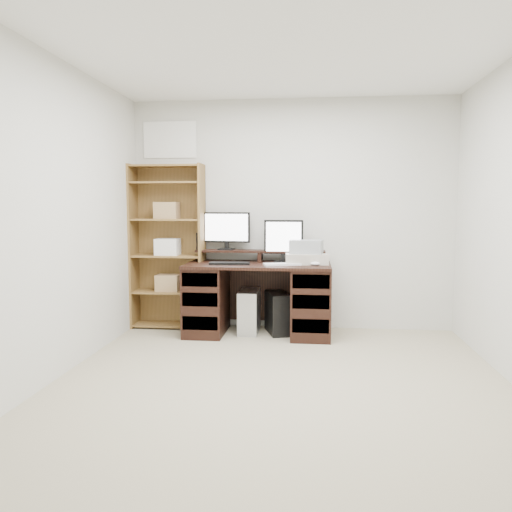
% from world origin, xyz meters
% --- Properties ---
extents(room, '(3.54, 4.04, 2.54)m').
position_xyz_m(room, '(-0.00, 0.00, 1.25)').
color(room, tan).
rests_on(room, ground).
extents(desk, '(1.50, 0.70, 0.75)m').
position_xyz_m(desk, '(-0.33, 1.64, 0.39)').
color(desk, black).
rests_on(desk, ground).
extents(riser_shelf, '(1.40, 0.22, 0.12)m').
position_xyz_m(riser_shelf, '(-0.33, 1.85, 0.84)').
color(riser_shelf, black).
rests_on(riser_shelf, desk).
extents(monitor_wide, '(0.52, 0.15, 0.41)m').
position_xyz_m(monitor_wide, '(-0.70, 1.89, 1.10)').
color(monitor_wide, black).
rests_on(monitor_wide, riser_shelf).
extents(monitor_small, '(0.41, 0.16, 0.45)m').
position_xyz_m(monitor_small, '(-0.07, 1.76, 1.00)').
color(monitor_small, black).
rests_on(monitor_small, desk).
extents(speaker, '(0.08, 0.08, 0.18)m').
position_xyz_m(speaker, '(-1.00, 1.89, 0.96)').
color(speaker, black).
rests_on(speaker, riser_shelf).
extents(keyboard_black, '(0.42, 0.17, 0.02)m').
position_xyz_m(keyboard_black, '(-0.61, 1.53, 0.76)').
color(keyboard_black, black).
rests_on(keyboard_black, desk).
extents(keyboard_white, '(0.44, 0.25, 0.02)m').
position_xyz_m(keyboard_white, '(-0.04, 1.53, 0.76)').
color(keyboard_white, white).
rests_on(keyboard_white, desk).
extents(mouse, '(0.10, 0.08, 0.04)m').
position_xyz_m(mouse, '(0.27, 1.52, 0.77)').
color(mouse, silver).
rests_on(mouse, desk).
extents(printer, '(0.46, 0.36, 0.11)m').
position_xyz_m(printer, '(0.17, 1.68, 0.80)').
color(printer, '#B4AC9D').
rests_on(printer, desk).
extents(basket, '(0.36, 0.28, 0.14)m').
position_xyz_m(basket, '(0.17, 1.68, 0.93)').
color(basket, '#8F9599').
rests_on(basket, printer).
extents(tower_silver, '(0.20, 0.45, 0.45)m').
position_xyz_m(tower_silver, '(-0.43, 1.71, 0.23)').
color(tower_silver, '#B1B4B8').
rests_on(tower_silver, ground).
extents(tower_black, '(0.30, 0.47, 0.43)m').
position_xyz_m(tower_black, '(-0.13, 1.71, 0.22)').
color(tower_black, black).
rests_on(tower_black, ground).
extents(bookshelf, '(0.80, 0.30, 1.80)m').
position_xyz_m(bookshelf, '(-1.35, 1.86, 0.92)').
color(bookshelf, olive).
rests_on(bookshelf, ground).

